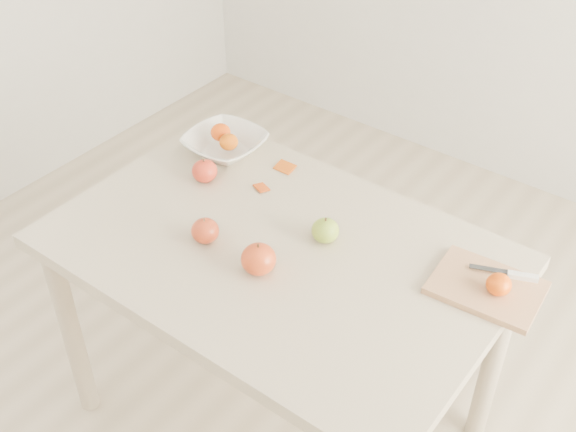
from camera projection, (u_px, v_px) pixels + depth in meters
The scene contains 14 objects.
ground at pixel (279, 417), 2.39m from camera, with size 3.50×3.50×0.00m, color #C6B293.
table at pixel (277, 273), 1.98m from camera, with size 1.20×0.80×0.75m.
cutting_board at pixel (486, 288), 1.78m from camera, with size 0.26×0.19×0.02m, color tan.
board_tangerine at pixel (499, 284), 1.74m from camera, with size 0.06×0.06×0.05m, color #DD4907.
fruit_bowl at pixel (225, 144), 2.26m from camera, with size 0.24×0.24×0.06m, color white.
bowl_tangerine_near at pixel (221, 132), 2.26m from camera, with size 0.06×0.06×0.06m, color #E03C07.
bowl_tangerine_far at pixel (229, 142), 2.22m from camera, with size 0.06×0.06×0.05m, color #D65407.
orange_peel_a at pixel (285, 168), 2.20m from camera, with size 0.06×0.04×0.00m, color #CB520E.
orange_peel_b at pixel (262, 188), 2.12m from camera, with size 0.04×0.04×0.00m, color #C3420D.
paring_knife at pixel (517, 275), 1.80m from camera, with size 0.17×0.08×0.01m.
apple_green at pixel (325, 230), 1.92m from camera, with size 0.08×0.08×0.07m, color #57871F.
apple_red_b at pixel (205, 231), 1.92m from camera, with size 0.08×0.08×0.07m, color maroon.
apple_red_a at pixel (205, 171), 2.14m from camera, with size 0.08×0.08×0.07m, color maroon.
apple_red_c at pixel (259, 259), 1.82m from camera, with size 0.09×0.09×0.08m, color #900501.
Camera 1 is at (0.90, -1.14, 2.01)m, focal length 45.00 mm.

